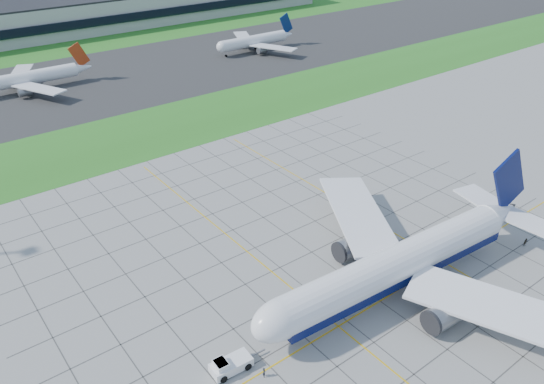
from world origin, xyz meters
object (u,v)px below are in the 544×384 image
at_px(airliner, 399,264).
at_px(crew_near, 264,372).
at_px(crew_far, 526,242).
at_px(distant_jet_2, 255,41).
at_px(pushback_tug, 229,365).
at_px(distant_jet_1, 22,79).

distance_m(airliner, crew_near, 30.74).
distance_m(crew_far, distant_jet_2, 156.85).
bearing_deg(distant_jet_2, pushback_tug, -127.17).
bearing_deg(airliner, distant_jet_1, 102.14).
xyz_separation_m(airliner, crew_far, (30.92, -7.03, -4.69)).
xyz_separation_m(pushback_tug, distant_jet_1, (11.82, 147.59, 3.36)).
relative_size(crew_near, distant_jet_1, 0.04).
height_order(crew_far, distant_jet_1, distant_jet_1).
relative_size(airliner, pushback_tug, 7.08).
distance_m(distant_jet_1, distant_jet_2, 95.48).
height_order(crew_near, distant_jet_1, distant_jet_1).
height_order(crew_near, distant_jet_2, distant_jet_2).
distance_m(pushback_tug, crew_near, 5.31).
distance_m(pushback_tug, crew_far, 65.41).
bearing_deg(pushback_tug, crew_near, -46.14).
height_order(airliner, pushback_tug, airliner).
height_order(distant_jet_1, distant_jet_2, same).
bearing_deg(distant_jet_2, crew_far, -105.69).
bearing_deg(distant_jet_1, distant_jet_2, -3.83).
height_order(airliner, crew_near, airliner).
distance_m(airliner, distant_jet_1, 151.92).
bearing_deg(pushback_tug, airliner, -0.79).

